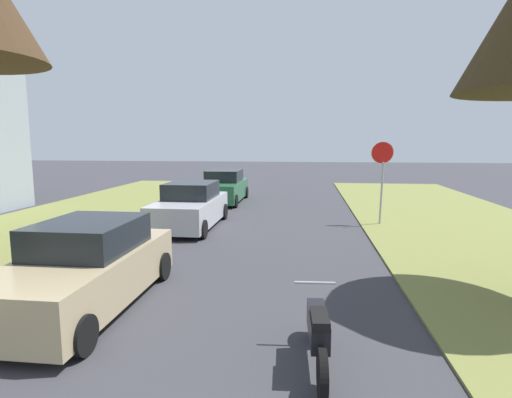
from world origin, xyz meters
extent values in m
cylinder|color=#9EA0A5|center=(4.30, 15.26, 1.17)|extent=(0.07, 0.31, 2.24)
cylinder|color=white|center=(4.30, 15.41, 2.61)|extent=(0.81, 0.14, 0.80)
cylinder|color=red|center=(4.30, 15.41, 2.61)|extent=(0.76, 0.15, 0.76)
cube|color=tan|center=(-2.37, 7.03, 0.59)|extent=(1.84, 4.41, 0.85)
cube|color=black|center=(-2.37, 7.25, 1.29)|extent=(1.61, 2.03, 0.56)
cylinder|color=black|center=(-1.51, 5.37, 0.30)|extent=(0.20, 0.60, 0.60)
cylinder|color=black|center=(-1.49, 8.67, 0.30)|extent=(0.20, 0.60, 0.60)
cylinder|color=black|center=(-3.23, 8.68, 0.30)|extent=(0.20, 0.60, 0.60)
cube|color=#BCBCC1|center=(-2.41, 14.18, 0.59)|extent=(1.84, 4.41, 0.85)
cube|color=black|center=(-2.41, 14.40, 1.29)|extent=(1.61, 2.03, 0.56)
cylinder|color=black|center=(-1.55, 12.52, 0.30)|extent=(0.20, 0.60, 0.60)
cylinder|color=black|center=(-3.29, 12.53, 0.30)|extent=(0.20, 0.60, 0.60)
cylinder|color=black|center=(-1.53, 15.82, 0.30)|extent=(0.20, 0.60, 0.60)
cylinder|color=black|center=(-3.27, 15.83, 0.30)|extent=(0.20, 0.60, 0.60)
cube|color=#28663D|center=(-2.43, 20.27, 0.59)|extent=(1.84, 4.41, 0.85)
cube|color=black|center=(-2.42, 20.49, 1.29)|extent=(1.61, 2.03, 0.56)
cylinder|color=black|center=(-1.56, 18.61, 0.30)|extent=(0.20, 0.60, 0.60)
cylinder|color=black|center=(-3.30, 18.62, 0.30)|extent=(0.20, 0.60, 0.60)
cylinder|color=black|center=(-1.55, 21.91, 0.30)|extent=(0.20, 0.60, 0.60)
cylinder|color=black|center=(-3.29, 21.92, 0.30)|extent=(0.20, 0.60, 0.60)
cylinder|color=black|center=(1.76, 6.22, 0.30)|extent=(0.13, 0.60, 0.60)
cylinder|color=black|center=(1.84, 4.77, 0.30)|extent=(0.13, 0.60, 0.60)
cube|color=black|center=(1.80, 5.50, 0.58)|extent=(0.29, 1.03, 0.36)
cube|color=black|center=(1.81, 5.25, 0.78)|extent=(0.25, 0.57, 0.12)
cylinder|color=#9EA0A5|center=(1.76, 6.12, 0.95)|extent=(0.60, 0.07, 0.04)
camera|label=1|loc=(1.60, 0.13, 3.04)|focal=29.23mm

